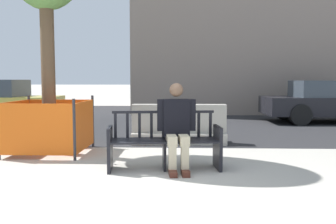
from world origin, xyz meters
TOP-DOWN VIEW (x-y plane):
  - ground_plane at (0.00, 0.00)m, footprint 200.00×200.00m
  - street_asphalt at (0.00, 8.70)m, footprint 120.00×12.00m
  - street_bench at (0.40, 0.91)m, footprint 1.74×0.70m
  - seated_person at (0.59, 0.87)m, footprint 0.59×0.75m
  - jersey_barrier_centre at (0.60, 3.25)m, footprint 2.00×0.69m
  - construction_fence at (-1.80, 2.12)m, footprint 1.36×1.36m
  - car_sedan_mid at (5.53, 7.37)m, footprint 4.57×2.00m

SIDE VIEW (x-z plane):
  - ground_plane at x=0.00m, z-range 0.00..0.00m
  - street_asphalt at x=0.00m, z-range 0.00..0.01m
  - jersey_barrier_centre at x=0.60m, z-range -0.08..0.76m
  - street_bench at x=0.40m, z-range -0.04..0.84m
  - construction_fence at x=-1.80m, z-range 0.00..1.05m
  - car_sedan_mid at x=5.53m, z-range 0.01..1.35m
  - seated_person at x=0.59m, z-range 0.03..1.35m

